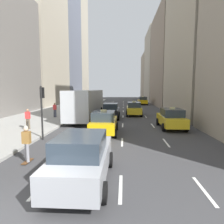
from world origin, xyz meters
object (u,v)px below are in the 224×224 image
Objects in this scene: sedan_black_near at (111,111)px; taxi_lead at (104,122)px; skateboarder at (27,142)px; pedestrian_far_walking at (55,109)px; sedan_silver_behind at (82,158)px; city_bus at (87,103)px; taxi_third at (171,118)px; pedestrian_mid_block at (28,118)px; traffic_light_pole at (42,104)px; taxi_fourth at (143,101)px; taxi_second at (134,109)px.

taxi_lead is at bearing -90.00° from sedan_black_near.
skateboarder is 14.42m from pedestrian_far_walking.
sedan_silver_behind is 0.39× the size of city_bus.
sedan_silver_behind is at bearing -31.03° from skateboarder.
taxi_third is 7.84m from sedan_black_near.
pedestrian_mid_block is (-6.29, 0.69, 0.19)m from taxi_lead.
taxi_fourth is at bearing 72.82° from traffic_light_pole.
pedestrian_far_walking is at bearing -177.65° from city_bus.
taxi_lead is 2.67× the size of pedestrian_far_walking.
taxi_second reaches higher than sedan_silver_behind.
taxi_lead reaches higher than sedan_black_near.
sedan_silver_behind is 2.73× the size of pedestrian_far_walking.
taxi_third is at bearing 61.68° from sedan_silver_behind.
taxi_fourth is at bearing 79.05° from taxi_lead.
traffic_light_pole is at bearing -111.82° from sedan_black_near.
traffic_light_pole reaches higher than sedan_silver_behind.
sedan_silver_behind is at bearing -79.97° from city_bus.
taxi_second is at bearing 71.38° from skateboarder.
taxi_third is 2.52× the size of skateboarder.
city_bus is (-2.81, 7.94, 0.91)m from taxi_lead.
skateboarder is (-2.97, -14.10, 0.06)m from sedan_black_near.
taxi_third reaches higher than pedestrian_far_walking.
taxi_fourth reaches higher than skateboarder.
skateboarder is (-5.77, -17.13, 0.08)m from taxi_second.
skateboarder is at bearing -90.65° from city_bus.
taxi_lead is 0.38× the size of city_bus.
taxi_second is at bearing 47.33° from sedan_black_near.
taxi_second and taxi_fourth have the same top height.
sedan_silver_behind is at bearing -67.46° from pedestrian_far_walking.
skateboarder is 4.58m from traffic_light_pole.
taxi_lead is 2.67× the size of pedestrian_mid_block.
skateboarder is 1.06× the size of pedestrian_mid_block.
taxi_third is 1.00× the size of taxi_fourth.
city_bus is at bearing 2.35° from pedestrian_far_walking.
taxi_lead is 7.97m from sedan_silver_behind.
pedestrian_far_walking is at bearing 104.89° from traffic_light_pole.
pedestrian_far_walking is 0.46× the size of traffic_light_pole.
taxi_fourth is at bearing 81.37° from sedan_silver_behind.
pedestrian_far_walking is at bearing 92.03° from pedestrian_mid_block.
taxi_lead is at bearing -100.95° from taxi_fourth.
sedan_black_near is 10.73m from traffic_light_pole.
skateboarder is at bearing -115.68° from taxi_lead.
sedan_black_near is at bearing 90.00° from sedan_silver_behind.
sedan_black_near is at bearing 49.00° from pedestrian_mid_block.
pedestrian_far_walking is (-6.54, 7.79, 0.19)m from taxi_lead.
pedestrian_mid_block is at bearing 125.99° from sedan_silver_behind.
skateboarder is 0.48× the size of traffic_light_pole.
taxi_fourth is at bearing 76.29° from skateboarder.
city_bus is 14.14m from skateboarder.
sedan_black_near is at bearing -132.67° from taxi_second.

